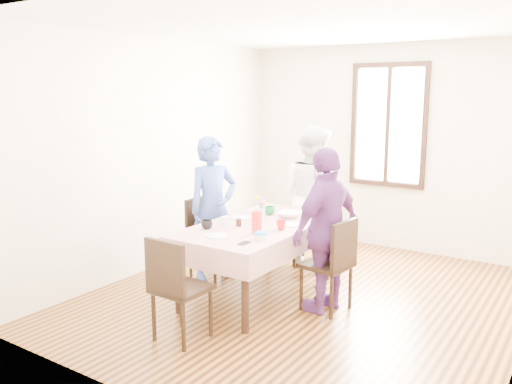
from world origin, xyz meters
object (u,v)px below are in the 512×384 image
(chair_left, at_px, (212,239))
(person_right, at_px, (325,230))
(chair_right, at_px, (326,264))
(dining_table, at_px, (259,260))
(person_left, at_px, (212,209))
(person_far, at_px, (312,197))
(chair_near, at_px, (182,288))
(chair_far, at_px, (312,229))

(chair_left, relative_size, person_right, 0.57)
(chair_right, bearing_deg, chair_left, 92.60)
(dining_table, bearing_deg, person_right, 4.27)
(person_left, height_order, person_far, person_far)
(chair_near, bearing_deg, chair_left, 120.55)
(chair_near, bearing_deg, dining_table, 91.72)
(chair_far, bearing_deg, person_far, 80.30)
(chair_right, relative_size, person_far, 0.54)
(chair_left, distance_m, person_left, 0.35)
(dining_table, distance_m, person_right, 0.84)
(chair_right, xyz_separation_m, chair_far, (-0.74, 1.13, 0.00))
(chair_near, relative_size, person_left, 0.57)
(chair_left, xyz_separation_m, person_far, (0.74, 1.00, 0.39))
(chair_far, xyz_separation_m, person_far, (0.00, -0.02, 0.39))
(chair_left, xyz_separation_m, person_right, (1.47, -0.11, 0.34))
(person_far, bearing_deg, chair_left, 69.65)
(dining_table, xyz_separation_m, chair_near, (0.00, -1.19, 0.08))
(dining_table, bearing_deg, person_left, 167.37)
(chair_right, xyz_separation_m, person_far, (-0.74, 1.11, 0.39))
(person_far, bearing_deg, chair_near, 106.14)
(chair_right, bearing_deg, chair_near, 155.87)
(person_right, bearing_deg, chair_far, -136.17)
(chair_right, relative_size, person_left, 0.57)
(person_left, distance_m, person_right, 1.45)
(person_left, relative_size, person_far, 0.95)
(chair_far, relative_size, person_far, 0.54)
(chair_right, bearing_deg, dining_table, 100.92)
(dining_table, distance_m, chair_far, 1.19)
(person_far, distance_m, person_right, 1.33)
(chair_near, distance_m, person_left, 1.57)
(chair_left, height_order, chair_far, same)
(dining_table, relative_size, person_left, 1.08)
(chair_right, distance_m, chair_near, 1.45)
(dining_table, bearing_deg, chair_near, -90.00)
(chair_right, height_order, person_left, person_left)
(person_far, bearing_deg, dining_table, 106.14)
(chair_left, distance_m, person_far, 1.31)
(dining_table, bearing_deg, person_far, 90.00)
(chair_far, xyz_separation_m, person_right, (0.72, -1.13, 0.34))
(chair_left, xyz_separation_m, chair_near, (0.74, -1.35, 0.00))
(person_far, bearing_deg, chair_right, 139.88)
(chair_right, height_order, chair_near, same)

